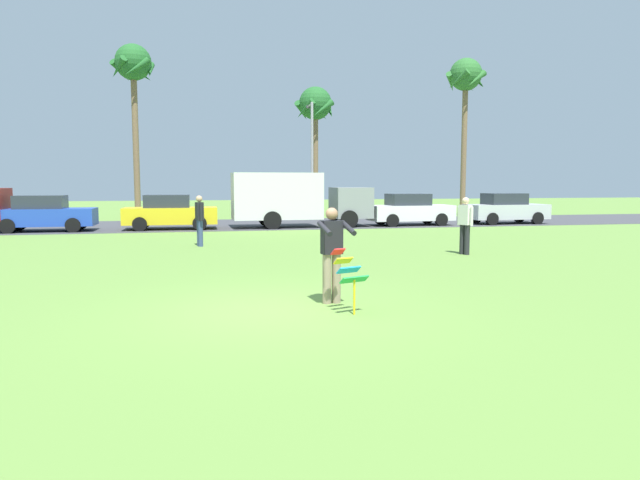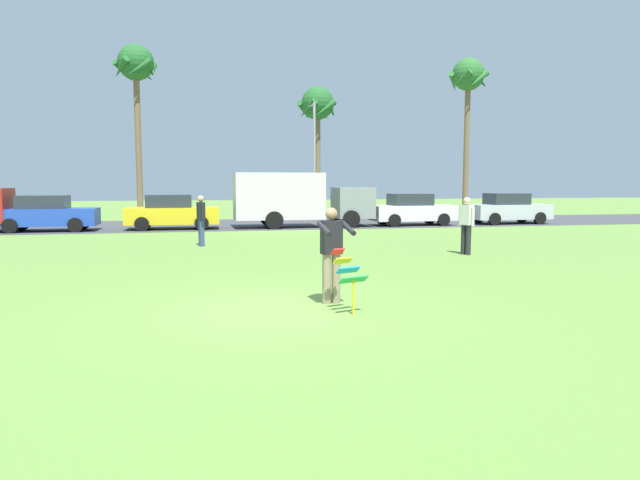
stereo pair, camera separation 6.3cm
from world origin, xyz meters
The scene contains 15 objects.
ground_plane centered at (0.00, 0.00, 0.00)m, with size 120.00×120.00×0.00m, color olive.
road_strip centered at (0.00, 19.93, 0.01)m, with size 120.00×8.00×0.01m, color #424247.
person_kite_flyer centered at (1.06, 0.36, 0.95)m, with size 0.59×0.70×1.73m.
kite_held centered at (1.17, -0.40, 0.70)m, with size 0.56×0.72×1.06m.
parked_car_blue centered at (-7.95, 17.53, 0.77)m, with size 4.21×1.85×1.60m.
parked_car_yellow centered at (-2.56, 17.53, 0.77)m, with size 4.21×1.86×1.60m.
parked_truck_grey_van centered at (3.23, 17.53, 1.41)m, with size 6.74×2.20×2.62m.
parked_car_white centered at (9.19, 17.53, 0.77)m, with size 4.26×1.95×1.60m.
parked_car_silver centered at (14.52, 17.53, 0.77)m, with size 4.25×1.92×1.60m.
palm_tree_right_near centered at (-4.85, 26.20, 8.68)m, with size 2.58×2.71×10.25m.
palm_tree_centre_far centered at (6.21, 26.77, 6.87)m, with size 2.58×2.71×8.26m.
palm_tree_far_left centered at (16.01, 25.57, 8.67)m, with size 2.58×2.71×10.24m.
streetlight_pole centered at (5.58, 24.87, 4.00)m, with size 0.24×1.65×7.00m.
person_walker_near centered at (6.59, 6.27, 0.93)m, with size 0.35×0.53×1.73m.
person_walker_far centered at (-1.24, 10.20, 0.93)m, with size 0.30×0.56×1.73m.
Camera 2 is at (-1.19, -9.41, 2.18)m, focal length 31.71 mm.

